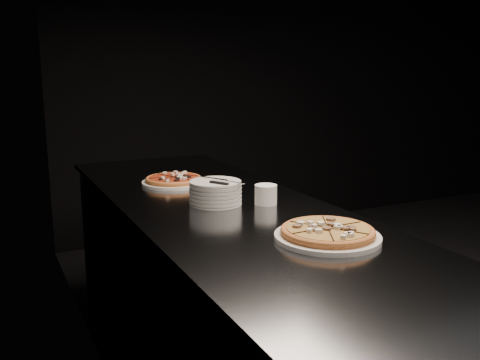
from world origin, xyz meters
name	(u,v)px	position (x,y,z in m)	size (l,w,h in m)	color
wall_left	(128,77)	(-2.50, 0.00, 1.40)	(0.02, 5.00, 2.80)	black
wall_back	(326,70)	(0.00, 2.50, 1.40)	(5.00, 0.02, 2.80)	black
counter	(235,326)	(-2.13, 0.00, 0.46)	(0.74, 2.44, 0.92)	slate
pizza_mushroom	(328,233)	(-2.02, -0.42, 0.94)	(0.32, 0.32, 0.04)	silver
pizza_tomato	(174,180)	(-2.18, 0.52, 0.94)	(0.28, 0.28, 0.03)	silver
plate_stack	(215,192)	(-2.15, 0.12, 0.96)	(0.20, 0.20, 0.09)	silver
cutlery	(219,181)	(-2.14, 0.11, 1.01)	(0.09, 0.20, 0.01)	silver
ramekin	(266,194)	(-1.98, 0.03, 0.96)	(0.09, 0.09, 0.07)	silver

